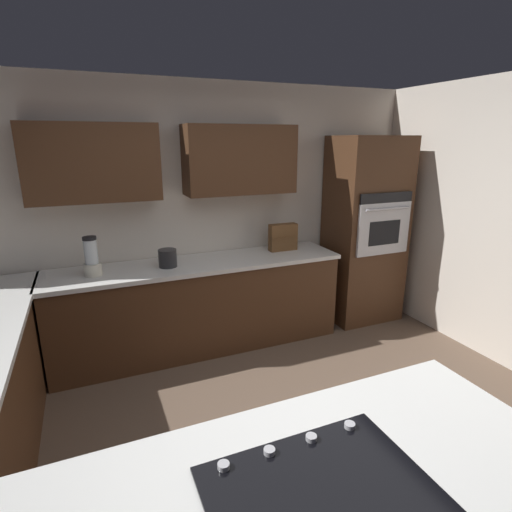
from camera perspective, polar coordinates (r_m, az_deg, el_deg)
ground_plane at (r=2.99m, az=4.44°, el=-26.93°), size 14.00×14.00×0.00m
wall_back at (r=4.13m, az=-9.16°, el=7.49°), size 6.00×0.44×2.60m
lower_cabinets_back at (r=4.09m, az=-7.87°, el=-7.18°), size 2.80×0.60×0.86m
countertop_back at (r=3.94m, az=-8.12°, el=-1.16°), size 2.84×0.64×0.04m
island_top at (r=1.59m, az=9.41°, el=-31.09°), size 2.04×1.02×0.04m
wall_oven at (r=4.75m, az=15.17°, el=3.48°), size 0.80×0.66×2.08m
cooktop at (r=1.57m, az=9.33°, el=-30.27°), size 0.76×0.56×0.03m
blender at (r=3.75m, az=-22.26°, el=-0.40°), size 0.15×0.15×0.35m
spice_rack at (r=4.29m, az=3.85°, el=2.67°), size 0.30×0.11×0.29m
kettle at (r=3.83m, az=-12.42°, el=-0.30°), size 0.17×0.17×0.17m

